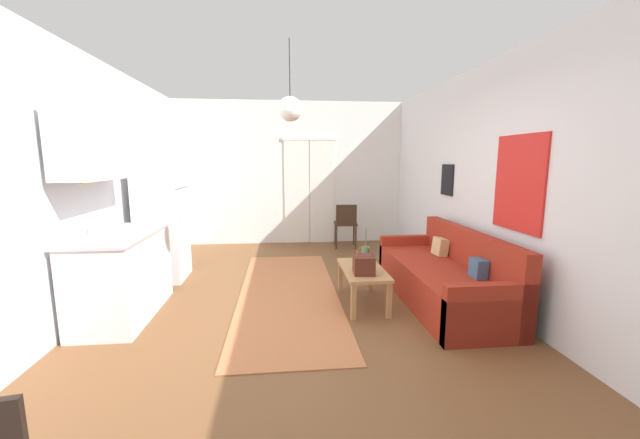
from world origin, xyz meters
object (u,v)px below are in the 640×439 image
object	(u,v)px
couch	(446,278)
refrigerator	(162,215)
handbag	(364,264)
bamboo_vase	(366,254)
pendant_lamp_near	(290,109)
coffee_table	(363,273)
accent_chair	(346,222)
pendant_lamp_far	(290,109)

from	to	relation	value
couch	refrigerator	bearing A→B (deg)	161.22
handbag	couch	bearing A→B (deg)	9.47
couch	bamboo_vase	distance (m)	0.97
handbag	pendant_lamp_near	size ratio (longest dim) A/B	0.40
bamboo_vase	refrigerator	xyz separation A→B (m)	(-2.62, 0.95, 0.37)
coffee_table	bamboo_vase	bearing A→B (deg)	70.71
pendant_lamp_near	refrigerator	bearing A→B (deg)	138.87
couch	pendant_lamp_near	distance (m)	2.59
couch	handbag	distance (m)	1.06
pendant_lamp_near	bamboo_vase	bearing A→B (deg)	32.05
bamboo_vase	accent_chair	distance (m)	2.51
bamboo_vase	accent_chair	bearing A→B (deg)	85.60
bamboo_vase	pendant_lamp_far	size ratio (longest dim) A/B	0.68
refrigerator	accent_chair	distance (m)	3.24
coffee_table	handbag	size ratio (longest dim) A/B	3.08
accent_chair	pendant_lamp_near	bearing A→B (deg)	75.63
handbag	accent_chair	size ratio (longest dim) A/B	0.36
refrigerator	pendant_lamp_far	xyz separation A→B (m)	(1.76, -0.36, 1.38)
coffee_table	bamboo_vase	world-z (taller)	bamboo_vase
coffee_table	pendant_lamp_far	size ratio (longest dim) A/B	1.52
coffee_table	pendant_lamp_far	xyz separation A→B (m)	(-0.78, 0.83, 1.91)
pendant_lamp_near	coffee_table	bearing A→B (deg)	21.76
handbag	refrigerator	size ratio (longest dim) A/B	0.17
coffee_table	refrigerator	bearing A→B (deg)	155.02
bamboo_vase	pendant_lamp_near	size ratio (longest dim) A/B	0.55
accent_chair	pendant_lamp_far	distance (m)	2.82
refrigerator	pendant_lamp_far	bearing A→B (deg)	-11.48
refrigerator	pendant_lamp_far	distance (m)	2.26
bamboo_vase	handbag	distance (m)	0.44
pendant_lamp_far	accent_chair	bearing A→B (deg)	61.11
pendant_lamp_far	pendant_lamp_near	bearing A→B (deg)	-91.57
coffee_table	refrigerator	world-z (taller)	refrigerator
coffee_table	pendant_lamp_near	distance (m)	1.96
refrigerator	pendant_lamp_far	world-z (taller)	pendant_lamp_far
couch	refrigerator	size ratio (longest dim) A/B	1.23
coffee_table	accent_chair	bearing A→B (deg)	84.26
pendant_lamp_near	couch	bearing A→B (deg)	9.76
refrigerator	coffee_table	bearing A→B (deg)	-24.98
couch	accent_chair	size ratio (longest dim) A/B	2.65
coffee_table	handbag	distance (m)	0.25
couch	coffee_table	size ratio (longest dim) A/B	2.38
bamboo_vase	pendant_lamp_far	distance (m)	2.04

